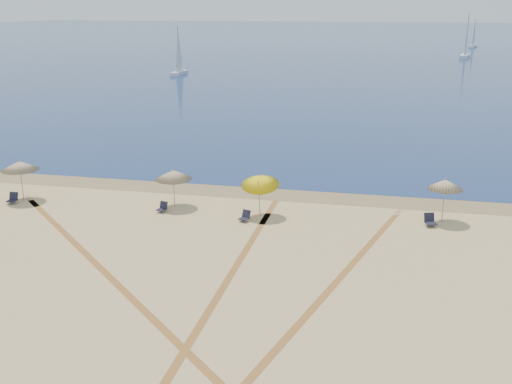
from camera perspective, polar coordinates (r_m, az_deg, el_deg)
ocean at (r=238.22m, az=10.69°, el=14.24°), size 500.00×500.00×0.00m
wet_sand at (r=39.30m, az=1.22°, el=-0.10°), size 500.00×500.00×0.00m
umbrella_1 at (r=40.07m, az=-21.46°, el=2.34°), size 2.30×2.30×2.58m
umbrella_2 at (r=36.42m, az=-7.82°, el=1.63°), size 2.17×2.19×2.37m
umbrella_3 at (r=34.41m, az=0.39°, el=1.09°), size 2.20×2.26×2.71m
umbrella_4 at (r=35.11m, az=17.48°, el=0.70°), size 1.94×1.94×2.56m
chair_2 at (r=40.22m, az=-22.03°, el=-0.57°), size 0.59×0.68×0.66m
chair_3 at (r=36.14m, az=-8.84°, el=-1.46°), size 0.63×0.69×0.61m
chair_4 at (r=34.22m, az=-1.04°, el=-2.32°), size 0.69×0.74×0.62m
chair_5 at (r=34.85m, az=16.14°, el=-2.60°), size 0.76×0.83×0.70m
sailboat_0 at (r=149.39m, az=19.25°, el=13.07°), size 3.12×6.99×10.10m
sailboat_1 at (r=107.91m, az=-7.31°, el=12.27°), size 1.43×5.48×8.16m
sailboat_2 at (r=187.02m, az=19.90°, el=13.48°), size 3.02×5.45×7.89m
tire_tracks at (r=25.88m, az=-4.72°, el=-9.81°), size 46.76×40.35×0.00m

